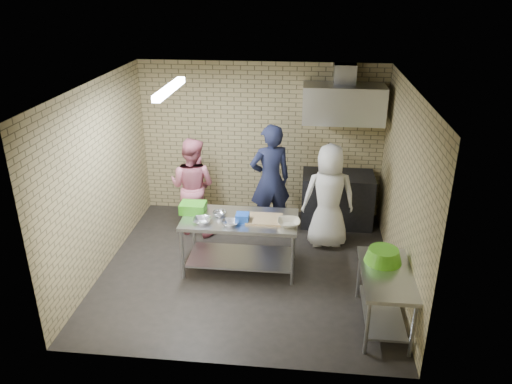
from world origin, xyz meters
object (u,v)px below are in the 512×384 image
green_basin (383,255)px  bottle_green (370,107)px  bottle_red (346,105)px  woman_pink (193,186)px  prep_table (240,243)px  man_navy (270,180)px  side_counter (384,299)px  green_crate (193,208)px  blue_tub (242,218)px  stove (337,199)px  woman_white (329,196)px

green_basin → bottle_green: size_ratio=3.07×
bottle_red → woman_pink: bottle_red is taller
prep_table → man_navy: size_ratio=0.88×
side_counter → woman_pink: bearing=142.5°
green_basin → man_navy: bearing=127.2°
prep_table → bottle_green: 3.13m
green_crate → bottle_red: size_ratio=2.03×
side_counter → man_navy: bearing=124.4°
side_counter → man_navy: size_ratio=0.64×
blue_tub → man_navy: size_ratio=0.10×
prep_table → stove: size_ratio=1.37×
blue_tub → bottle_red: bottle_red is taller
green_basin → woman_white: bearing=109.7°
blue_tub → green_crate: bearing=163.7°
bottle_green → woman_white: (-0.63, -1.02, -1.18)m
prep_table → green_basin: green_basin is taller
stove → bottle_green: bottle_green is taller
side_counter → woman_white: (-0.63, 1.97, 0.46)m
bottle_green → man_navy: (-1.57, -0.69, -1.08)m
side_counter → green_basin: 0.52m
stove → man_navy: (-1.12, -0.45, 0.48)m
prep_table → green_basin: size_ratio=3.57×
bottle_red → woman_white: (-0.23, -1.02, -1.19)m
green_basin → man_navy: 2.57m
man_navy → woman_white: (0.94, -0.33, -0.10)m
side_counter → green_crate: green_crate is taller
prep_table → green_crate: 0.86m
prep_table → green_basin: (1.89, -0.85, 0.42)m
side_counter → woman_pink: woman_pink is taller
side_counter → bottle_green: bottle_green is taller
bottle_green → woman_white: 1.68m
woman_pink → side_counter: bearing=157.1°
stove → green_basin: green_basin is taller
green_crate → prep_table: bearing=-9.7°
woman_white → man_navy: bearing=-25.4°
blue_tub → bottle_green: bearing=46.9°
prep_table → man_navy: man_navy is taller
green_basin → green_crate: bearing=159.4°
blue_tub → woman_pink: 1.53m
green_crate → bottle_red: bottle_red is taller
stove → bottle_red: size_ratio=6.67×
prep_table → bottle_green: (1.91, 1.89, 1.60)m
bottle_green → man_navy: size_ratio=0.08×
prep_table → blue_tub: (0.05, -0.10, 0.47)m
stove → green_crate: bearing=-144.8°
prep_table → blue_tub: blue_tub is taller
green_crate → woman_white: size_ratio=0.22×
green_basin → woman_pink: bearing=145.6°
bottle_red → side_counter: bearing=-82.4°
bottle_red → bottle_green: bearing=0.0°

